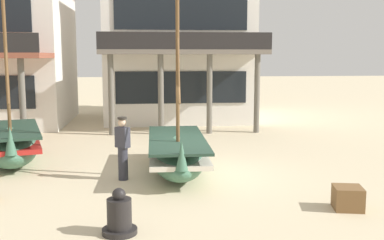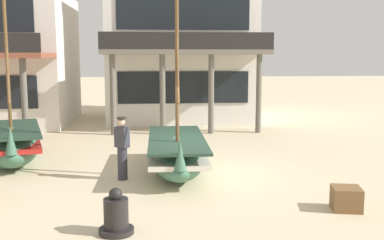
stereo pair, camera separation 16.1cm
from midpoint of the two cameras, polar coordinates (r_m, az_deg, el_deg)
The scene contains 7 objects.
ground_plane at distance 12.87m, azimuth 0.78°, elevation -6.81°, with size 120.00×120.00×0.00m, color beige.
fishing_boat_near_left at distance 15.08m, azimuth -21.14°, elevation -2.73°, with size 2.62×4.29×5.31m.
fishing_boat_centre_large at distance 12.96m, azimuth -1.56°, elevation -4.12°, with size 1.64×4.53×5.50m.
fisherman_by_hull at distance 12.33m, azimuth -8.28°, elevation -3.56°, with size 0.42×0.40×1.68m.
capstan_winch at distance 8.81m, azimuth -8.86°, elevation -11.67°, with size 0.66×0.66×0.87m.
cargo_crate at distance 10.55m, azimuth 19.00°, elevation -9.19°, with size 0.60×0.60×0.50m, color brown.
harbor_building_main at distance 24.49m, azimuth -1.46°, elevation 8.47°, with size 7.46×9.18×6.97m.
Camera 2 is at (-1.24, -12.38, 3.28)m, focal length 43.03 mm.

